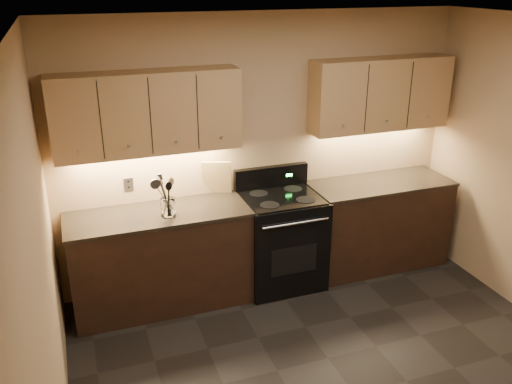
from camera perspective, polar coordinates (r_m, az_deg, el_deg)
ceiling at (r=3.25m, az=13.64°, el=16.17°), size 4.00×4.00×0.00m
wall_back at (r=5.28m, az=0.66°, el=4.38°), size 4.00×0.04×2.60m
wall_left at (r=3.16m, az=-21.63°, el=-10.09°), size 0.04×4.00×2.60m
counter_left at (r=5.08m, az=-9.97°, el=-6.95°), size 1.62×0.62×0.93m
counter_right at (r=5.83m, az=12.62°, el=-3.22°), size 1.46×0.62×0.93m
stove at (r=5.34m, az=2.62°, el=-4.94°), size 0.76×0.68×1.14m
upper_cab_left at (r=4.74m, az=-11.35°, el=8.18°), size 1.60×0.30×0.70m
upper_cab_right at (r=5.54m, az=12.95°, el=10.01°), size 1.44×0.30×0.70m
outlet_plate at (r=5.06m, az=-13.28°, el=0.79°), size 0.08×0.01×0.12m
utensil_crock at (r=4.79m, az=-9.23°, el=-1.61°), size 0.14×0.14×0.16m
cutting_board at (r=5.16m, az=-4.16°, el=1.54°), size 0.29×0.18×0.34m
wooden_spoon at (r=4.73m, az=-9.75°, el=-0.56°), size 0.15×0.10×0.33m
black_spoon at (r=4.75m, az=-9.32°, el=-0.40°), size 0.06×0.15×0.33m
black_turner at (r=4.74m, az=-9.12°, el=-0.48°), size 0.16×0.17×0.35m
steel_spatula at (r=4.76m, az=-8.98°, el=0.03°), size 0.19×0.10×0.40m
steel_skimmer at (r=4.74m, az=-8.86°, el=-0.30°), size 0.23×0.11×0.36m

